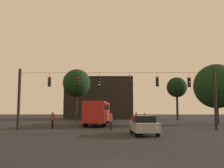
{
  "coord_description": "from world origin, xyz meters",
  "views": [
    {
      "loc": [
        -0.26,
        -8.91,
        1.96
      ],
      "look_at": [
        -0.51,
        20.51,
        5.04
      ],
      "focal_mm": 40.14,
      "sensor_mm": 36.0,
      "label": 1
    }
  ],
  "objects_px": {
    "pedestrian_crossing_right": "(145,120)",
    "tree_right_far": "(77,83)",
    "city_bus": "(98,111)",
    "tree_behind_building": "(177,88)",
    "pedestrian_crossing_left": "(136,120)",
    "car_far_left": "(98,117)",
    "pedestrian_crossing_center": "(52,119)",
    "car_near_right": "(143,125)",
    "pedestrian_near_bus": "(111,120)",
    "tree_left_silhouette": "(216,86)"
  },
  "relations": [
    {
      "from": "pedestrian_crossing_left",
      "to": "tree_behind_building",
      "type": "distance_m",
      "value": 28.41
    },
    {
      "from": "pedestrian_crossing_left",
      "to": "tree_right_far",
      "type": "height_order",
      "value": "tree_right_far"
    },
    {
      "from": "car_near_right",
      "to": "tree_right_far",
      "type": "relative_size",
      "value": 0.46
    },
    {
      "from": "pedestrian_crossing_left",
      "to": "pedestrian_crossing_center",
      "type": "relative_size",
      "value": 0.98
    },
    {
      "from": "city_bus",
      "to": "car_far_left",
      "type": "height_order",
      "value": "city_bus"
    },
    {
      "from": "pedestrian_crossing_right",
      "to": "tree_right_far",
      "type": "height_order",
      "value": "tree_right_far"
    },
    {
      "from": "car_near_right",
      "to": "pedestrian_crossing_left",
      "type": "xyz_separation_m",
      "value": [
        -0.07,
        5.6,
        0.2
      ]
    },
    {
      "from": "tree_right_far",
      "to": "tree_behind_building",
      "type": "bearing_deg",
      "value": 13.78
    },
    {
      "from": "city_bus",
      "to": "pedestrian_near_bus",
      "type": "height_order",
      "value": "city_bus"
    },
    {
      "from": "pedestrian_crossing_left",
      "to": "pedestrian_crossing_right",
      "type": "xyz_separation_m",
      "value": [
        0.74,
        -0.89,
        -0.04
      ]
    },
    {
      "from": "city_bus",
      "to": "tree_behind_building",
      "type": "distance_m",
      "value": 24.19
    },
    {
      "from": "car_near_right",
      "to": "tree_behind_building",
      "type": "distance_m",
      "value": 33.57
    },
    {
      "from": "tree_behind_building",
      "to": "tree_right_far",
      "type": "bearing_deg",
      "value": -166.22
    },
    {
      "from": "car_far_left",
      "to": "pedestrian_near_bus",
      "type": "distance_m",
      "value": 17.62
    },
    {
      "from": "car_near_right",
      "to": "pedestrian_near_bus",
      "type": "xyz_separation_m",
      "value": [
        -2.66,
        5.42,
        0.12
      ]
    },
    {
      "from": "pedestrian_crossing_right",
      "to": "tree_left_silhouette",
      "type": "xyz_separation_m",
      "value": [
        11.42,
        10.38,
        4.37
      ]
    },
    {
      "from": "car_near_right",
      "to": "pedestrian_crossing_left",
      "type": "height_order",
      "value": "pedestrian_crossing_left"
    },
    {
      "from": "pedestrian_crossing_left",
      "to": "tree_right_far",
      "type": "xyz_separation_m",
      "value": [
        -9.3,
        20.82,
        6.0
      ]
    },
    {
      "from": "city_bus",
      "to": "pedestrian_near_bus",
      "type": "bearing_deg",
      "value": -76.41
    },
    {
      "from": "car_far_left",
      "to": "pedestrian_crossing_right",
      "type": "height_order",
      "value": "pedestrian_crossing_right"
    },
    {
      "from": "car_far_left",
      "to": "tree_behind_building",
      "type": "distance_m",
      "value": 18.68
    },
    {
      "from": "car_near_right",
      "to": "pedestrian_near_bus",
      "type": "relative_size",
      "value": 2.72
    },
    {
      "from": "pedestrian_crossing_center",
      "to": "pedestrian_near_bus",
      "type": "bearing_deg",
      "value": -8.79
    },
    {
      "from": "pedestrian_crossing_left",
      "to": "pedestrian_crossing_center",
      "type": "bearing_deg",
      "value": 174.92
    },
    {
      "from": "car_near_right",
      "to": "pedestrian_crossing_left",
      "type": "relative_size",
      "value": 2.53
    },
    {
      "from": "city_bus",
      "to": "pedestrian_crossing_center",
      "type": "xyz_separation_m",
      "value": [
        -4.36,
        -6.63,
        -0.84
      ]
    },
    {
      "from": "car_near_right",
      "to": "tree_left_silhouette",
      "type": "relative_size",
      "value": 0.52
    },
    {
      "from": "car_near_right",
      "to": "tree_right_far",
      "type": "distance_m",
      "value": 28.71
    },
    {
      "from": "car_near_right",
      "to": "pedestrian_near_bus",
      "type": "bearing_deg",
      "value": 116.12
    },
    {
      "from": "pedestrian_crossing_left",
      "to": "tree_right_far",
      "type": "bearing_deg",
      "value": 114.08
    },
    {
      "from": "pedestrian_crossing_left",
      "to": "pedestrian_near_bus",
      "type": "height_order",
      "value": "pedestrian_crossing_left"
    },
    {
      "from": "car_far_left",
      "to": "tree_right_far",
      "type": "height_order",
      "value": "tree_right_far"
    },
    {
      "from": "city_bus",
      "to": "pedestrian_crossing_center",
      "type": "relative_size",
      "value": 6.2
    },
    {
      "from": "pedestrian_crossing_left",
      "to": "tree_left_silhouette",
      "type": "relative_size",
      "value": 0.21
    },
    {
      "from": "pedestrian_crossing_right",
      "to": "car_far_left",
      "type": "bearing_deg",
      "value": 107.41
    },
    {
      "from": "pedestrian_crossing_left",
      "to": "tree_behind_building",
      "type": "height_order",
      "value": "tree_behind_building"
    },
    {
      "from": "pedestrian_crossing_left",
      "to": "city_bus",
      "type": "bearing_deg",
      "value": 120.82
    },
    {
      "from": "car_far_left",
      "to": "pedestrian_crossing_left",
      "type": "distance_m",
      "value": 17.98
    },
    {
      "from": "pedestrian_crossing_left",
      "to": "pedestrian_crossing_center",
      "type": "height_order",
      "value": "pedestrian_crossing_center"
    },
    {
      "from": "pedestrian_crossing_center",
      "to": "tree_left_silhouette",
      "type": "relative_size",
      "value": 0.21
    },
    {
      "from": "car_far_left",
      "to": "tree_right_far",
      "type": "xyz_separation_m",
      "value": [
        -4.35,
        3.54,
        6.2
      ]
    },
    {
      "from": "pedestrian_crossing_right",
      "to": "pedestrian_near_bus",
      "type": "bearing_deg",
      "value": 167.95
    },
    {
      "from": "car_near_right",
      "to": "pedestrian_crossing_center",
      "type": "xyz_separation_m",
      "value": [
        -8.86,
        6.38,
        0.23
      ]
    },
    {
      "from": "pedestrian_crossing_center",
      "to": "car_far_left",
      "type": "bearing_deg",
      "value": 76.93
    },
    {
      "from": "car_far_left",
      "to": "pedestrian_near_bus",
      "type": "xyz_separation_m",
      "value": [
        2.37,
        -17.46,
        0.12
      ]
    },
    {
      "from": "tree_right_far",
      "to": "pedestrian_near_bus",
      "type": "bearing_deg",
      "value": -72.26
    },
    {
      "from": "car_far_left",
      "to": "pedestrian_crossing_left",
      "type": "xyz_separation_m",
      "value": [
        4.96,
        -17.28,
        0.2
      ]
    },
    {
      "from": "pedestrian_crossing_left",
      "to": "pedestrian_near_bus",
      "type": "xyz_separation_m",
      "value": [
        -2.59,
        -0.18,
        -0.08
      ]
    },
    {
      "from": "city_bus",
      "to": "pedestrian_crossing_left",
      "type": "xyz_separation_m",
      "value": [
        4.42,
        -7.41,
        -0.87
      ]
    },
    {
      "from": "city_bus",
      "to": "car_near_right",
      "type": "distance_m",
      "value": 13.81
    }
  ]
}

